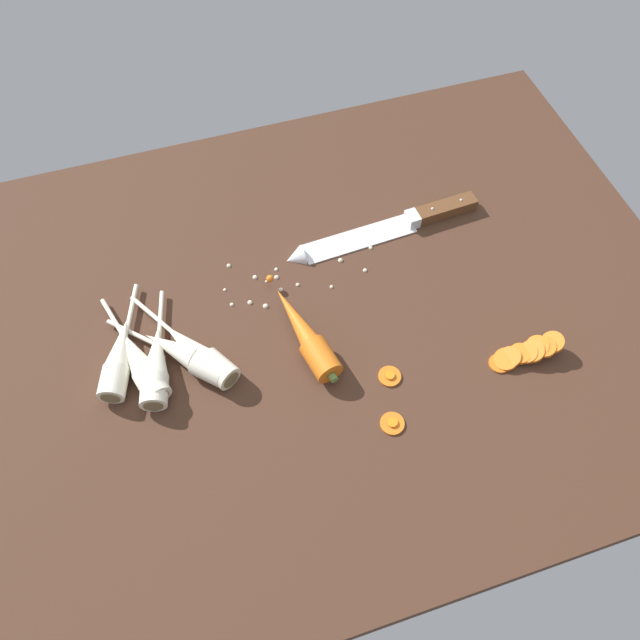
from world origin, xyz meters
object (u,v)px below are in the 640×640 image
object	(u,v)px
chefs_knife	(382,230)
whole_carrot	(305,334)
carrot_slice_stray_near	(392,423)
carrot_slice_stray_mid	(390,376)
carrot_slice_stack	(526,352)
parsnip_mid_left	(185,356)
parsnip_outer	(139,362)
parsnip_mid_right	(119,358)
parsnip_front	(156,365)
parsnip_back	(197,351)

from	to	relation	value
chefs_knife	whole_carrot	size ratio (longest dim) A/B	1.65
whole_carrot	carrot_slice_stray_near	distance (cm)	18.65
carrot_slice_stray_near	carrot_slice_stray_mid	distance (cm)	7.53
chefs_knife	carrot_slice_stack	size ratio (longest dim) A/B	3.01
parsnip_mid_left	carrot_slice_stray_near	size ratio (longest dim) A/B	4.81
parsnip_outer	carrot_slice_stack	size ratio (longest dim) A/B	1.78
parsnip_mid_right	carrot_slice_stray_near	distance (cm)	41.38
parsnip_front	carrot_slice_stray_mid	xyz separation A→B (cm)	(32.66, -11.44, -1.62)
carrot_slice_stack	carrot_slice_stray_mid	size ratio (longest dim) A/B	3.39
parsnip_outer	carrot_slice_stray_near	size ratio (longest dim) A/B	5.87
carrot_slice_stray_near	carrot_slice_stray_mid	world-z (taller)	same
whole_carrot	parsnip_mid_left	xyz separation A→B (cm)	(-18.16, 1.89, -0.12)
parsnip_back	parsnip_mid_left	bearing A→B (deg)	-167.35
carrot_slice_stack	carrot_slice_stray_mid	xyz separation A→B (cm)	(-20.64, 3.00, -0.98)
whole_carrot	parsnip_outer	size ratio (longest dim) A/B	1.03
carrot_slice_stray_near	parsnip_mid_left	bearing A→B (deg)	144.12
chefs_knife	parsnip_mid_left	bearing A→B (deg)	-158.03
parsnip_back	carrot_slice_stack	distance (cm)	49.44
parsnip_back	carrot_slice_stray_near	bearing A→B (deg)	-38.51
parsnip_front	parsnip_back	distance (cm)	6.24
carrot_slice_stray_near	carrot_slice_stray_mid	size ratio (longest dim) A/B	1.03
chefs_knife	parsnip_mid_left	xyz separation A→B (cm)	(-37.00, -14.92, 1.33)
parsnip_front	parsnip_mid_right	xyz separation A→B (cm)	(-5.01, 2.93, 0.00)
parsnip_back	parsnip_outer	bearing A→B (deg)	175.89
parsnip_mid_left	carrot_slice_stray_near	xyz separation A→B (cm)	(25.93, -18.76, -1.62)
parsnip_front	carrot_slice_stray_mid	bearing A→B (deg)	-19.30
parsnip_front	carrot_slice_stray_near	bearing A→B (deg)	-31.53
carrot_slice_stray_near	parsnip_back	bearing A→B (deg)	141.49
parsnip_mid_left	parsnip_outer	world-z (taller)	same
whole_carrot	parsnip_back	size ratio (longest dim) A/B	1.02
chefs_knife	carrot_slice_stray_near	bearing A→B (deg)	-108.19
whole_carrot	carrot_slice_stray_mid	xyz separation A→B (cm)	(10.14, -9.71, -1.74)
parsnip_back	parsnip_outer	size ratio (longest dim) A/B	1.00
chefs_knife	parsnip_front	distance (cm)	44.05
parsnip_front	chefs_knife	bearing A→B (deg)	20.04
whole_carrot	carrot_slice_stack	world-z (taller)	whole_carrot
parsnip_outer	carrot_slice_stray_mid	xyz separation A→B (cm)	(34.95, -12.63, -1.62)
parsnip_front	parsnip_mid_right	bearing A→B (deg)	149.69
parsnip_outer	parsnip_back	bearing A→B (deg)	-4.11
parsnip_outer	carrot_slice_stray_mid	world-z (taller)	parsnip_outer
carrot_slice_stray_mid	chefs_knife	bearing A→B (deg)	71.84
parsnip_front	carrot_slice_stack	size ratio (longest dim) A/B	1.76
parsnip_outer	carrot_slice_stray_near	world-z (taller)	parsnip_outer
parsnip_front	parsnip_mid_left	bearing A→B (deg)	2.18
parsnip_mid_left	carrot_slice_stack	bearing A→B (deg)	-16.62
chefs_knife	parsnip_mid_right	bearing A→B (deg)	-165.31
whole_carrot	carrot_slice_stray_near	xyz separation A→B (cm)	(7.77, -16.86, -1.74)
parsnip_front	carrot_slice_stack	xyz separation A→B (cm)	(53.30, -14.44, -0.64)
chefs_knife	whole_carrot	xyz separation A→B (cm)	(-18.84, -16.82, 1.45)
parsnip_mid_left	parsnip_mid_right	distance (cm)	9.78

